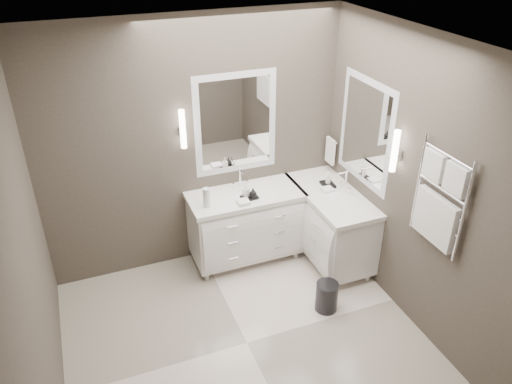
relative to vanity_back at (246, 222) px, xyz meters
name	(u,v)px	position (x,y,z in m)	size (l,w,h in m)	color
floor	(247,343)	(-0.45, -1.23, -0.49)	(3.20, 3.00, 0.01)	white
ceiling	(243,48)	(-0.45, -1.23, 2.22)	(3.20, 3.00, 0.01)	white
wall_back	(195,147)	(-0.45, 0.28, 0.86)	(3.20, 0.01, 2.70)	#463F38
wall_front	(341,359)	(-0.45, -2.73, 0.86)	(3.20, 0.01, 2.70)	#463F38
wall_left	(28,266)	(-2.06, -1.23, 0.86)	(0.01, 3.00, 2.70)	#463F38
wall_right	(413,185)	(1.15, -1.23, 0.86)	(0.01, 3.00, 2.70)	#463F38
vanity_back	(246,222)	(0.00, 0.00, 0.00)	(1.24, 0.59, 0.97)	white
vanity_right	(330,221)	(0.88, -0.33, 0.00)	(0.59, 1.24, 0.97)	white
mirror_back	(236,124)	(0.00, 0.26, 1.06)	(0.90, 0.02, 1.10)	white
mirror_right	(365,132)	(1.14, -0.43, 1.06)	(0.02, 0.90, 1.10)	white
sconce_back	(183,130)	(-0.58, 0.20, 1.11)	(0.06, 0.06, 0.40)	white
sconce_right	(395,152)	(1.08, -1.01, 1.11)	(0.06, 0.06, 0.40)	white
towel_bar_corner	(330,150)	(1.09, 0.13, 0.63)	(0.03, 0.22, 0.30)	white
towel_ladder	(438,203)	(1.10, -1.63, 0.91)	(0.06, 0.58, 0.90)	white
waste_bin	(327,296)	(0.45, -1.08, -0.33)	(0.22, 0.22, 0.31)	black
amenity_tray_back	(249,197)	(0.01, -0.11, 0.38)	(0.17, 0.13, 0.03)	black
amenity_tray_right	(328,184)	(0.91, -0.16, 0.38)	(0.13, 0.17, 0.03)	black
water_bottle	(207,198)	(-0.46, -0.11, 0.47)	(0.07, 0.07, 0.21)	silver
soap_bottle_a	(246,190)	(-0.02, -0.09, 0.45)	(0.06, 0.06, 0.13)	white
soap_bottle_b	(253,193)	(0.04, -0.14, 0.44)	(0.08, 0.08, 0.10)	black
soap_bottle_c	(328,178)	(0.91, -0.16, 0.46)	(0.06, 0.06, 0.15)	white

